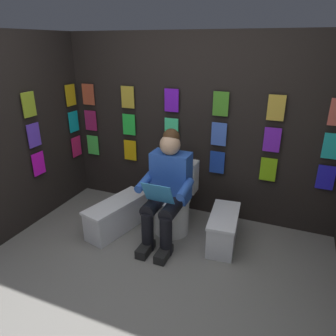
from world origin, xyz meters
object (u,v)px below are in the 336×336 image
at_px(person_reading, 167,188).
at_px(toilet, 175,202).
at_px(comic_longbox_near, 223,229).
at_px(comic_longbox_far, 117,215).

bearing_deg(person_reading, toilet, -90.01).
distance_m(toilet, person_reading, 0.35).
height_order(toilet, comic_longbox_near, toilet).
xyz_separation_m(comic_longbox_near, comic_longbox_far, (1.17, 0.17, -0.00)).
relative_size(toilet, comic_longbox_far, 0.93).
distance_m(person_reading, comic_longbox_near, 0.73).
height_order(person_reading, comic_longbox_far, person_reading).
height_order(person_reading, comic_longbox_near, person_reading).
bearing_deg(comic_longbox_far, toilet, -141.01).
height_order(comic_longbox_near, comic_longbox_far, comic_longbox_near).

